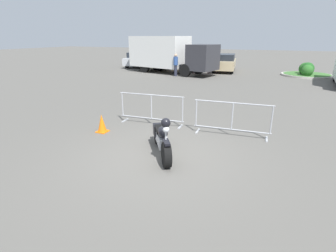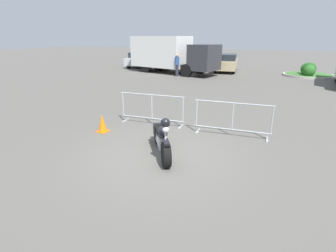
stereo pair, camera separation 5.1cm
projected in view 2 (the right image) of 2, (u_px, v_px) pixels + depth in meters
ground_plane at (160, 156)px, 6.83m from camera, size 120.00×120.00×0.00m
motorcycle at (162, 138)px, 6.82m from camera, size 1.31×1.83×1.18m
crowd_barrier_near at (152, 109)px, 9.15m from camera, size 2.37×0.61×1.07m
crowd_barrier_far at (232, 119)px, 8.05m from camera, size 2.37×0.61×1.07m
box_truck at (169, 53)px, 21.81m from camera, size 8.01×4.02×2.98m
parked_car_silver at (140, 59)px, 26.63m from camera, size 2.33×4.47×1.45m
parked_car_yellow at (167, 61)px, 25.63m from camera, size 2.22×4.26×1.38m
parked_car_maroon at (195, 61)px, 24.41m from camera, size 2.47×4.72×1.53m
parked_car_tan at (226, 63)px, 23.06m from camera, size 2.42×4.64×1.50m
pedestrian at (177, 64)px, 20.22m from camera, size 0.35×0.35×1.69m
planter_island at (308, 72)px, 20.36m from camera, size 3.73×3.73×1.05m
traffic_cone at (102, 123)px, 8.47m from camera, size 0.34×0.34×0.59m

